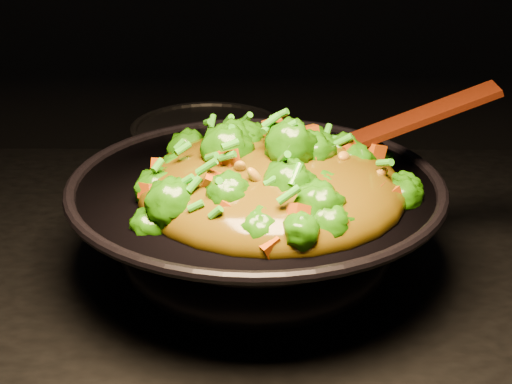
# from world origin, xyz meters

# --- Properties ---
(wok) EXTENTS (0.58, 0.58, 0.12)m
(wok) POSITION_xyz_m (0.05, 0.02, 0.96)
(wok) COLOR black
(wok) RESTS_ON stovetop
(stir_fry) EXTENTS (0.35, 0.35, 0.11)m
(stir_fry) POSITION_xyz_m (0.06, -0.01, 1.08)
(stir_fry) COLOR #1F5E06
(stir_fry) RESTS_ON wok
(spatula) EXTENTS (0.28, 0.05, 0.12)m
(spatula) POSITION_xyz_m (0.20, 0.06, 1.07)
(spatula) COLOR #351307
(spatula) RESTS_ON wok
(back_pot) EXTENTS (0.22, 0.22, 0.12)m
(back_pot) POSITION_xyz_m (-0.03, 0.23, 0.96)
(back_pot) COLOR black
(back_pot) RESTS_ON stovetop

